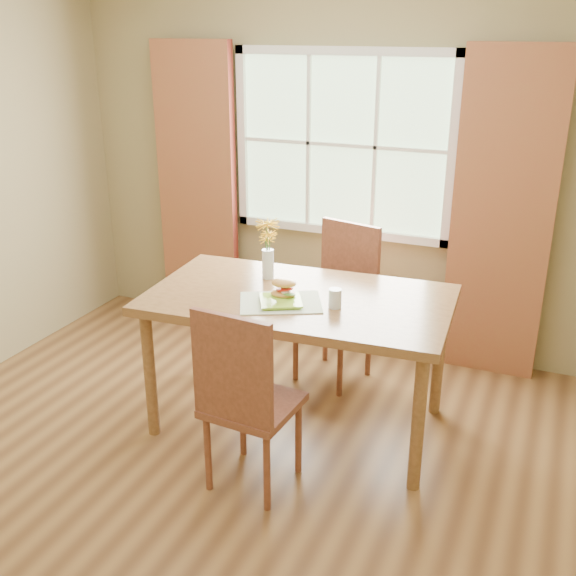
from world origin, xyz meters
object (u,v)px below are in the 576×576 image
(chair_near, at_px, (244,395))
(croissant_sandwich, at_px, (284,288))
(chair_far, at_px, (341,295))
(water_glass, at_px, (335,299))
(flower_vase, at_px, (268,243))
(dining_table, at_px, (299,309))

(chair_near, xyz_separation_m, croissant_sandwich, (-0.05, 0.62, 0.34))
(croissant_sandwich, bearing_deg, chair_far, 74.75)
(water_glass, xyz_separation_m, flower_vase, (-0.53, 0.28, 0.17))
(chair_far, relative_size, flower_vase, 2.88)
(dining_table, distance_m, flower_vase, 0.46)
(dining_table, relative_size, flower_vase, 4.81)
(flower_vase, bearing_deg, chair_far, 59.18)
(croissant_sandwich, distance_m, flower_vase, 0.40)
(dining_table, xyz_separation_m, water_glass, (0.25, -0.08, 0.14))
(dining_table, distance_m, chair_far, 0.73)
(water_glass, bearing_deg, chair_far, 105.83)
(flower_vase, bearing_deg, water_glass, -27.72)
(chair_near, bearing_deg, croissant_sandwich, 98.82)
(chair_far, bearing_deg, dining_table, -77.61)
(dining_table, relative_size, croissant_sandwich, 11.09)
(dining_table, height_order, croissant_sandwich, croissant_sandwich)
(chair_far, bearing_deg, chair_near, -76.97)
(dining_table, bearing_deg, croissant_sandwich, -124.45)
(chair_far, relative_size, croissant_sandwich, 6.65)
(chair_near, distance_m, flower_vase, 1.07)
(dining_table, distance_m, chair_near, 0.73)
(croissant_sandwich, distance_m, water_glass, 0.30)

